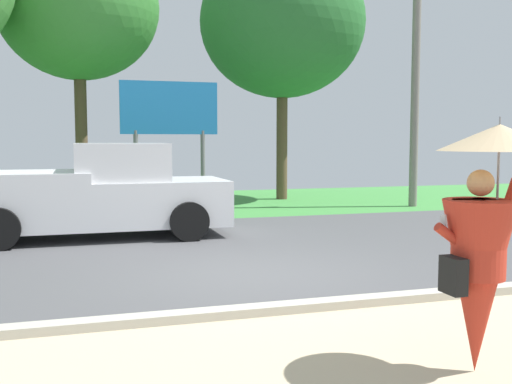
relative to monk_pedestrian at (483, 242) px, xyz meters
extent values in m
cube|color=#4C4C4F|center=(-0.79, 6.10, -1.15)|extent=(40.00, 8.00, 0.10)
cube|color=#418D40|center=(-0.79, 14.10, -1.15)|extent=(40.00, 8.00, 0.10)
cube|color=#B2AD9E|center=(-0.79, 2.10, -1.05)|extent=(40.00, 0.24, 0.10)
cone|color=#B22D1E|center=(-0.04, 0.00, -0.38)|extent=(0.60, 0.60, 1.45)
cylinder|color=#B22D1E|center=(-0.04, 0.00, 0.02)|extent=(0.44, 0.44, 0.65)
sphere|color=tan|center=(-0.04, 0.00, 0.49)|extent=(0.22, 0.22, 0.22)
cylinder|color=#B22D1E|center=(0.24, 0.00, 0.30)|extent=(0.24, 0.09, 0.45)
cylinder|color=#B22D1E|center=(-0.30, 0.02, 0.05)|extent=(0.29, 0.08, 0.24)
cylinder|color=gray|center=(0.13, 0.00, 0.52)|extent=(0.02, 0.02, 0.75)
cone|color=#D1B284|center=(0.13, 0.00, 0.86)|extent=(1.00, 1.00, 0.22)
cylinder|color=gray|center=(0.13, 0.00, 0.98)|extent=(0.02, 0.02, 0.10)
cube|color=#B7B7BC|center=(-0.34, 0.05, 0.15)|extent=(0.02, 0.11, 0.16)
cube|color=black|center=(-0.31, -0.05, -0.25)|extent=(0.12, 0.24, 0.30)
cube|color=silver|center=(-2.84, 8.15, -0.42)|extent=(5.20, 2.00, 0.90)
cube|color=silver|center=(-2.34, 8.15, 0.33)|extent=(1.80, 1.84, 0.90)
cube|color=#2D3842|center=(-1.49, 8.15, 0.33)|extent=(0.10, 1.70, 0.77)
cube|color=silver|center=(-4.14, 8.15, 0.13)|extent=(2.40, 2.00, 0.20)
cylinder|color=black|center=(-1.14, 9.15, -0.72)|extent=(0.76, 0.28, 0.76)
cylinder|color=black|center=(-1.14, 7.15, -0.72)|extent=(0.76, 0.28, 0.76)
cylinder|color=black|center=(-4.54, 9.15, -0.72)|extent=(0.76, 0.28, 0.76)
cylinder|color=gray|center=(6.27, 11.23, 2.75)|extent=(0.24, 0.24, 7.70)
cylinder|color=slate|center=(-1.68, 11.86, 0.00)|extent=(0.12, 0.12, 2.20)
cylinder|color=slate|center=(0.12, 11.86, 0.00)|extent=(0.12, 0.12, 2.20)
cube|color=#1E72B2|center=(-0.78, 11.86, 1.70)|extent=(2.60, 0.10, 1.40)
cylinder|color=brown|center=(3.30, 14.41, 0.92)|extent=(0.36, 0.36, 4.04)
ellipsoid|color=#286B2D|center=(3.30, 14.41, 4.64)|extent=(5.33, 5.33, 4.84)
cylinder|color=brown|center=(-3.02, 14.68, 1.09)|extent=(0.36, 0.36, 4.38)
ellipsoid|color=#387F33|center=(-3.02, 14.68, 4.80)|extent=(4.77, 4.77, 4.33)
camera|label=1|loc=(-3.20, -4.10, 0.83)|focal=41.73mm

